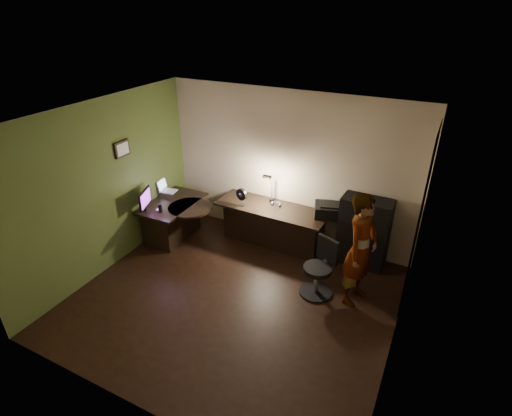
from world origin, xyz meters
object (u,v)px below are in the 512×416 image
at_px(desk_left, 174,220).
at_px(desk_right, 271,226).
at_px(cabinet, 364,232).
at_px(monitor, 145,204).
at_px(person, 361,250).
at_px(office_chair, 318,269).

xyz_separation_m(desk_left, desk_right, (1.70, 0.58, 0.01)).
xyz_separation_m(cabinet, monitor, (-3.48, -1.20, 0.25)).
xyz_separation_m(desk_left, monitor, (-0.20, -0.47, 0.49)).
bearing_deg(cabinet, desk_left, -165.01).
height_order(desk_left, monitor, monitor).
height_order(cabinet, person, person).
relative_size(monitor, office_chair, 0.51).
height_order(desk_right, person, person).
relative_size(desk_left, desk_right, 0.63).
bearing_deg(person, monitor, 107.21).
height_order(desk_left, cabinet, cabinet).
relative_size(desk_right, office_chair, 2.22).
bearing_deg(monitor, desk_left, 47.06).
relative_size(desk_left, cabinet, 1.05).
bearing_deg(monitor, person, -15.51).
bearing_deg(monitor, cabinet, -0.40).
distance_m(desk_left, cabinet, 3.36).
distance_m(desk_right, person, 1.96).
xyz_separation_m(cabinet, person, (0.15, -0.95, 0.27)).
relative_size(monitor, person, 0.26).
height_order(desk_left, desk_right, desk_right).
xyz_separation_m(desk_left, cabinet, (3.27, 0.73, 0.23)).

